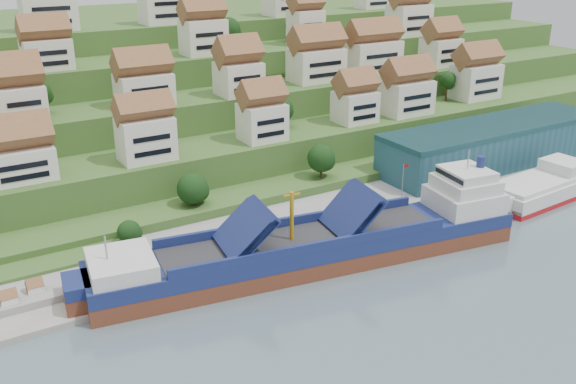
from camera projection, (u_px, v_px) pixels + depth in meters
ground at (361, 250)px, 116.38m from camera, size 300.00×300.00×0.00m
quay at (393, 196)px, 137.54m from camera, size 180.00×14.00×2.20m
pebble_beach at (9, 306)px, 97.75m from camera, size 45.00×20.00×1.00m
hillside at (155, 87)px, 194.69m from camera, size 260.00×128.00×31.00m
hillside_village at (220, 62)px, 156.48m from camera, size 157.23×60.48×29.19m
hillside_trees at (194, 111)px, 141.33m from camera, size 140.20×62.48×30.71m
warehouse at (493, 144)px, 152.31m from camera, size 60.00×15.00×10.00m
flagpole at (403, 180)px, 130.52m from camera, size 1.28×0.16×8.00m
cargo_ship at (324, 245)px, 110.84m from camera, size 76.71×23.00×16.78m
second_ship at (544, 188)px, 138.58m from camera, size 28.62×12.32×8.11m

